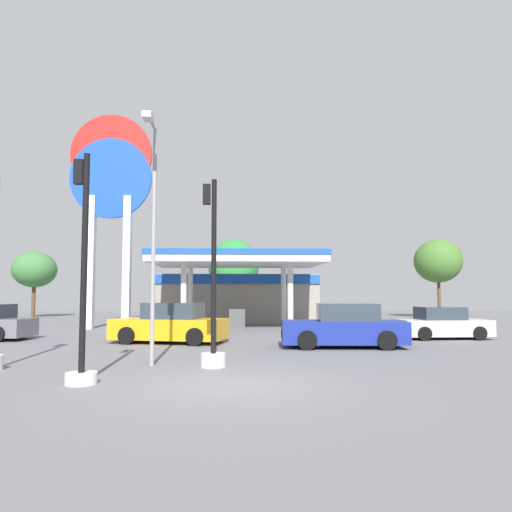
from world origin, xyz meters
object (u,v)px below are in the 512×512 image
tree_0 (35,270)px  corner_streetlamp (153,218)px  car_0 (443,324)px  car_3 (344,327)px  traffic_signal_0 (82,305)px  station_pole_sign (111,191)px  traffic_signal_1 (213,311)px  tree_2 (438,261)px  car_1 (170,325)px  tree_1 (234,267)px

tree_0 → corner_streetlamp: size_ratio=0.80×
corner_streetlamp → car_0: bearing=34.2°
car_3 → corner_streetlamp: corner_streetlamp is taller
traffic_signal_0 → corner_streetlamp: (1.11, 2.47, 2.34)m
station_pole_sign → traffic_signal_0: bearing=-77.4°
tree_0 → traffic_signal_1: bearing=-59.8°
station_pole_sign → tree_2: size_ratio=1.96×
car_0 → car_3: size_ratio=0.85×
car_3 → traffic_signal_0: bearing=-136.6°
car_0 → traffic_signal_0: bearing=-140.8°
car_0 → car_1: (-11.75, -1.25, 0.10)m
car_0 → traffic_signal_0: size_ratio=0.76×
station_pole_sign → car_1: bearing=-60.2°
traffic_signal_1 → tree_1: 25.42m
car_3 → tree_0: bearing=132.1°
car_1 → car_3: car_3 is taller
car_3 → tree_2: 23.91m
tree_0 → tree_2: bearing=-4.3°
car_3 → traffic_signal_1: (-4.63, -4.62, 0.79)m
car_0 → tree_0: (-25.61, 19.53, 3.28)m
corner_streetlamp → traffic_signal_1: bearing=-2.0°
car_1 → corner_streetlamp: 7.31m
car_1 → car_3: size_ratio=1.04×
car_3 → tree_1: (-4.20, 20.66, 3.33)m
station_pole_sign → car_0: station_pole_sign is taller
traffic_signal_1 → station_pole_sign: bearing=114.4°
traffic_signal_0 → traffic_signal_1: 3.70m
station_pole_sign → car_1: size_ratio=2.54×
traffic_signal_0 → tree_0: 32.57m
car_1 → station_pole_sign: bearing=119.8°
corner_streetlamp → traffic_signal_0: bearing=-114.2°
traffic_signal_1 → corner_streetlamp: corner_streetlamp is taller
car_0 → car_3: (-5.09, -3.18, 0.10)m
station_pole_sign → tree_2: 25.74m
car_1 → traffic_signal_1: 6.90m
traffic_signal_1 → tree_0: (-15.88, 27.34, 2.39)m
car_0 → car_1: car_1 is taller
station_pole_sign → car_1: (4.53, -7.90, -7.12)m
traffic_signal_0 → traffic_signal_1: (2.80, 2.41, -0.22)m
traffic_signal_1 → corner_streetlamp: 3.07m
corner_streetlamp → car_1: bearing=93.0°
car_3 → car_1: bearing=163.9°
car_1 → traffic_signal_0: bearing=-94.9°
traffic_signal_1 → tree_2: bearing=56.1°
car_3 → traffic_signal_1: traffic_signal_1 is taller
car_0 → car_1: size_ratio=0.82×
traffic_signal_0 → car_1: bearing=85.1°
station_pole_sign → tree_1: 13.44m
car_0 → traffic_signal_1: bearing=-141.3°
corner_streetlamp → station_pole_sign: bearing=108.7°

